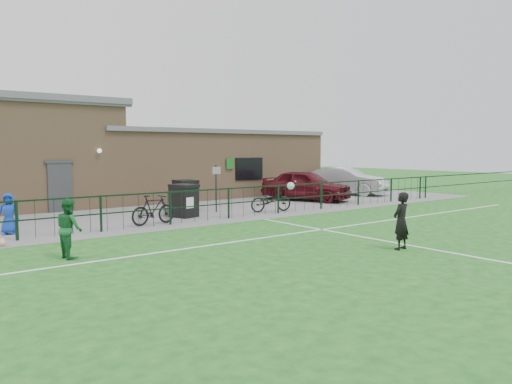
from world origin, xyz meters
TOP-DOWN VIEW (x-y plane):
  - ground at (0.00, 0.00)m, footprint 90.00×90.00m
  - paving_strip at (0.00, 13.50)m, footprint 34.00×13.00m
  - pitch_line_touch at (0.00, 7.80)m, footprint 28.00×0.10m
  - pitch_line_mid at (0.00, 4.00)m, footprint 28.00×0.10m
  - pitch_line_perp at (2.00, 0.00)m, footprint 0.10×16.00m
  - perimeter_fence at (0.00, 8.00)m, footprint 28.00×0.10m
  - wheelie_bin_left at (-0.15, 9.41)m, footprint 1.00×1.08m
  - wheelie_bin_right at (0.93, 11.18)m, footprint 0.87×0.97m
  - sign_post at (1.69, 9.92)m, footprint 0.06×0.06m
  - car_maroon at (7.95, 11.01)m, footprint 3.47×4.98m
  - car_silver at (12.10, 12.09)m, footprint 3.41×5.14m
  - bicycle_d at (-1.97, 8.35)m, footprint 1.81×0.70m
  - bicycle_e at (3.60, 8.60)m, footprint 1.97×1.04m
  - spectator_child at (-6.45, 9.30)m, footprint 0.73×0.59m
  - goalkeeper_kick at (1.28, 0.48)m, footprint 1.74×3.25m
  - outfield_player at (-6.00, 4.80)m, footprint 0.62×0.76m
  - ball_ground at (-7.07, 7.31)m, footprint 0.25×0.25m
  - clubhouse at (-0.88, 16.50)m, footprint 24.25×5.40m

SIDE VIEW (x-z plane):
  - ground at x=0.00m, z-range 0.00..0.00m
  - pitch_line_touch at x=0.00m, z-range 0.00..0.01m
  - pitch_line_mid at x=0.00m, z-range 0.00..0.01m
  - pitch_line_perp at x=2.00m, z-range 0.00..0.01m
  - paving_strip at x=0.00m, z-range 0.00..0.02m
  - ball_ground at x=-7.07m, z-range 0.00..0.25m
  - bicycle_e at x=3.60m, z-range 0.02..1.00m
  - bicycle_d at x=-1.97m, z-range 0.02..1.08m
  - perimeter_fence at x=0.00m, z-range 0.00..1.20m
  - wheelie_bin_left at x=-0.15m, z-range 0.02..1.22m
  - wheelie_bin_right at x=0.93m, z-range 0.02..1.25m
  - spectator_child at x=-6.45m, z-range 0.02..1.32m
  - outfield_player at x=-6.00m, z-range 0.00..1.48m
  - goalkeeper_kick at x=1.28m, z-range -0.06..1.65m
  - car_maroon at x=7.95m, z-range 0.02..1.59m
  - car_silver at x=12.10m, z-range 0.02..1.62m
  - sign_post at x=1.69m, z-range 0.02..2.02m
  - clubhouse at x=-0.88m, z-range -0.26..4.70m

